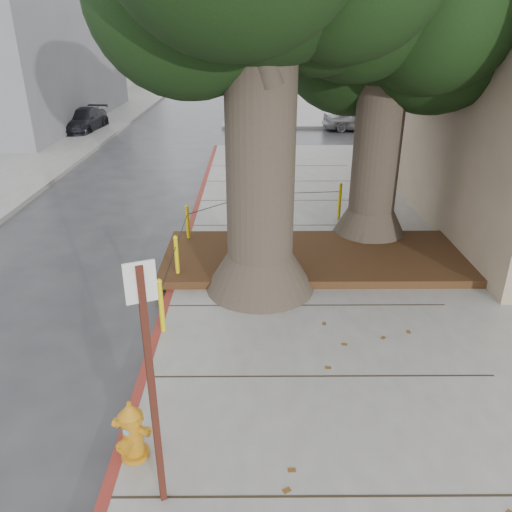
{
  "coord_description": "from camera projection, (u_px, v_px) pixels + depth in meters",
  "views": [
    {
      "loc": [
        -0.43,
        -5.73,
        4.64
      ],
      "look_at": [
        -0.38,
        2.04,
        1.1
      ],
      "focal_mm": 35.0,
      "sensor_mm": 36.0,
      "label": 1
    }
  ],
  "objects": [
    {
      "name": "sidewalk_far",
      "position": [
        346.0,
        102.0,
        34.44
      ],
      "size": [
        16.0,
        20.0,
        0.15
      ],
      "primitive_type": "cube",
      "color": "slate",
      "rests_on": "ground"
    },
    {
      "name": "tree_far",
      "position": [
        406.0,
        8.0,
        9.92
      ],
      "size": [
        4.5,
        3.8,
        7.17
      ],
      "color": "#4C3F33",
      "rests_on": "sidewalk_main"
    },
    {
      "name": "fire_hydrant",
      "position": [
        132.0,
        431.0,
        5.61
      ],
      "size": [
        0.41,
        0.41,
        0.77
      ],
      "rotation": [
        0.0,
        0.0,
        -0.36
      ],
      "color": "#C67D14",
      "rests_on": "sidewalk_main"
    },
    {
      "name": "signpost",
      "position": [
        151.0,
        379.0,
        4.6
      ],
      "size": [
        0.26,
        0.12,
        2.74
      ],
      "rotation": [
        0.0,
        0.0,
        0.39
      ],
      "color": "#471911",
      "rests_on": "sidewalk_main"
    },
    {
      "name": "car_red",
      "position": [
        489.0,
        119.0,
        24.8
      ],
      "size": [
        3.64,
        1.52,
        1.17
      ],
      "primitive_type": "imported",
      "rotation": [
        0.0,
        0.0,
        1.49
      ],
      "color": "maroon",
      "rests_on": "ground"
    },
    {
      "name": "car_dark",
      "position": [
        83.0,
        121.0,
        24.43
      ],
      "size": [
        1.89,
        3.99,
        1.12
      ],
      "primitive_type": "imported",
      "rotation": [
        0.0,
        0.0,
        -0.08
      ],
      "color": "black",
      "rests_on": "ground"
    },
    {
      "name": "bollard_ring",
      "position": [
        233.0,
        230.0,
        10.84
      ],
      "size": [
        3.79,
        5.39,
        0.95
      ],
      "color": "yellow",
      "rests_on": "sidewalk_main"
    },
    {
      "name": "car_silver",
      "position": [
        357.0,
        118.0,
        24.93
      ],
      "size": [
        3.47,
        1.59,
        1.15
      ],
      "primitive_type": "imported",
      "rotation": [
        0.0,
        0.0,
        1.64
      ],
      "color": "#949599",
      "rests_on": "ground"
    },
    {
      "name": "planter_bed",
      "position": [
        316.0,
        257.0,
        10.6
      ],
      "size": [
        6.4,
        2.6,
        0.16
      ],
      "primitive_type": "cube",
      "color": "black",
      "rests_on": "sidewalk_main"
    },
    {
      "name": "curb_red",
      "position": [
        170.0,
        296.0,
        9.37
      ],
      "size": [
        0.14,
        26.0,
        0.16
      ],
      "primitive_type": "cube",
      "color": "maroon",
      "rests_on": "ground"
    },
    {
      "name": "ground",
      "position": [
        283.0,
        385.0,
        7.14
      ],
      "size": [
        140.0,
        140.0,
        0.0
      ],
      "primitive_type": "plane",
      "color": "#28282B",
      "rests_on": "ground"
    }
  ]
}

